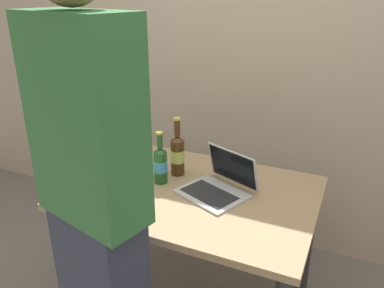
{
  "coord_description": "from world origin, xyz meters",
  "views": [
    {
      "loc": [
        0.71,
        -1.56,
        1.69
      ],
      "look_at": [
        -0.0,
        0.0,
        0.99
      ],
      "focal_mm": 35.81,
      "sensor_mm": 36.0,
      "label": 1
    }
  ],
  "objects_px": {
    "laptop": "(219,184)",
    "beer_bottle_amber": "(161,164)",
    "beer_bottle_brown": "(178,154)",
    "person_figure": "(95,206)"
  },
  "relations": [
    {
      "from": "beer_bottle_brown",
      "to": "laptop",
      "type": "bearing_deg",
      "value": -18.56
    },
    {
      "from": "laptop",
      "to": "beer_bottle_amber",
      "type": "relative_size",
      "value": 1.42
    },
    {
      "from": "beer_bottle_amber",
      "to": "person_figure",
      "type": "height_order",
      "value": "person_figure"
    },
    {
      "from": "beer_bottle_brown",
      "to": "beer_bottle_amber",
      "type": "height_order",
      "value": "beer_bottle_brown"
    },
    {
      "from": "beer_bottle_brown",
      "to": "person_figure",
      "type": "bearing_deg",
      "value": -85.27
    },
    {
      "from": "laptop",
      "to": "beer_bottle_amber",
      "type": "distance_m",
      "value": 0.32
    },
    {
      "from": "beer_bottle_brown",
      "to": "beer_bottle_amber",
      "type": "xyz_separation_m",
      "value": [
        -0.04,
        -0.12,
        -0.02
      ]
    },
    {
      "from": "beer_bottle_amber",
      "to": "laptop",
      "type": "bearing_deg",
      "value": 5.59
    },
    {
      "from": "beer_bottle_amber",
      "to": "person_figure",
      "type": "distance_m",
      "value": 0.67
    },
    {
      "from": "beer_bottle_brown",
      "to": "beer_bottle_amber",
      "type": "distance_m",
      "value": 0.13
    }
  ]
}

